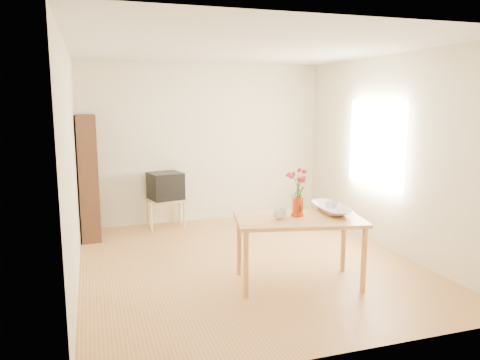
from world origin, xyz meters
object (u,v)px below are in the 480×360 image
object	(u,v)px
mug	(280,214)
bowl	(332,193)
table	(299,225)
pitcher	(298,207)
television	(165,185)

from	to	relation	value
mug	bowl	world-z (taller)	bowl
table	pitcher	size ratio (longest dim) A/B	6.87
table	television	distance (m)	2.97
pitcher	table	bearing A→B (deg)	-89.52
table	television	bearing A→B (deg)	121.75
mug	television	size ratio (longest dim) A/B	0.24
bowl	table	bearing A→B (deg)	-165.05
bowl	television	distance (m)	3.06
mug	television	world-z (taller)	television
pitcher	mug	world-z (taller)	pitcher
pitcher	mug	xyz separation A→B (m)	(-0.24, -0.06, -0.04)
bowl	television	xyz separation A→B (m)	(-1.47, 2.66, -0.30)
table	bowl	world-z (taller)	bowl
pitcher	television	bearing A→B (deg)	122.18
mug	bowl	xyz separation A→B (m)	(0.68, 0.11, 0.17)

